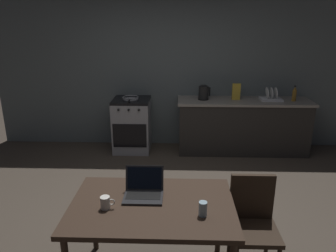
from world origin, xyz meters
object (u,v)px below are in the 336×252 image
object	(u,v)px
chair	(253,220)
drinking_glass	(203,209)
cereal_box	(236,92)
laptop	(144,191)
stove_oven	(132,125)
dining_table	(152,211)
coffee_mug	(106,203)
frying_pan	(131,98)
bottle	(294,94)
electric_kettle	(204,93)
dish_rack	(271,97)

from	to	relation	value
chair	drinking_glass	size ratio (longest dim) A/B	7.75
drinking_glass	cereal_box	xyz separation A→B (m)	(0.75, 3.12, 0.22)
chair	laptop	xyz separation A→B (m)	(-0.93, -0.06, 0.29)
stove_oven	dining_table	xyz separation A→B (m)	(0.58, -2.94, 0.23)
stove_oven	coffee_mug	distance (m)	3.05
frying_pan	coffee_mug	distance (m)	3.01
coffee_mug	drinking_glass	size ratio (longest dim) A/B	1.01
drinking_glass	laptop	bearing A→B (deg)	150.25
bottle	coffee_mug	world-z (taller)	bottle
dining_table	electric_kettle	world-z (taller)	electric_kettle
coffee_mug	cereal_box	xyz separation A→B (m)	(1.49, 3.04, 0.23)
bottle	coffee_mug	bearing A→B (deg)	-128.90
frying_pan	stove_oven	bearing A→B (deg)	76.18
stove_oven	dish_rack	distance (m)	2.33
cereal_box	coffee_mug	bearing A→B (deg)	-116.04
electric_kettle	cereal_box	bearing A→B (deg)	2.17
stove_oven	electric_kettle	size ratio (longest dim) A/B	3.71
electric_kettle	frying_pan	xyz separation A→B (m)	(-1.19, -0.03, -0.09)
cereal_box	dish_rack	size ratio (longest dim) A/B	0.77
electric_kettle	coffee_mug	distance (m)	3.18
stove_oven	dining_table	bearing A→B (deg)	-78.88
stove_oven	coffee_mug	world-z (taller)	stove_oven
chair	cereal_box	bearing A→B (deg)	92.74
frying_pan	cereal_box	bearing A→B (deg)	1.59
bottle	coffee_mug	xyz separation A→B (m)	(-2.40, -2.97, -0.21)
laptop	bottle	size ratio (longest dim) A/B	1.27
chair	cereal_box	size ratio (longest dim) A/B	3.31
chair	drinking_glass	xyz separation A→B (m)	(-0.46, -0.32, 0.30)
stove_oven	electric_kettle	bearing A→B (deg)	0.12
dish_rack	laptop	bearing A→B (deg)	-122.17
dining_table	drinking_glass	xyz separation A→B (m)	(0.39, -0.15, 0.13)
stove_oven	coffee_mug	bearing A→B (deg)	-85.72
dining_table	chair	xyz separation A→B (m)	(0.85, 0.17, -0.18)
dish_rack	stove_oven	bearing A→B (deg)	-179.94
laptop	bottle	xyz separation A→B (m)	(2.13, 2.78, 0.22)
laptop	dish_rack	bearing A→B (deg)	70.52
dining_table	bottle	distance (m)	3.56
chair	laptop	world-z (taller)	laptop
bottle	dining_table	bearing A→B (deg)	-125.24
electric_kettle	frying_pan	bearing A→B (deg)	-178.66
chair	bottle	xyz separation A→B (m)	(1.20, 2.72, 0.51)
coffee_mug	dish_rack	size ratio (longest dim) A/B	0.34
stove_oven	drinking_glass	bearing A→B (deg)	-72.62
chair	cereal_box	distance (m)	2.86
electric_kettle	bottle	size ratio (longest dim) A/B	0.95
bottle	dish_rack	distance (m)	0.36
dining_table	chair	bearing A→B (deg)	11.58
coffee_mug	cereal_box	distance (m)	3.40
chair	electric_kettle	world-z (taller)	electric_kettle
electric_kettle	dish_rack	bearing A→B (deg)	0.00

